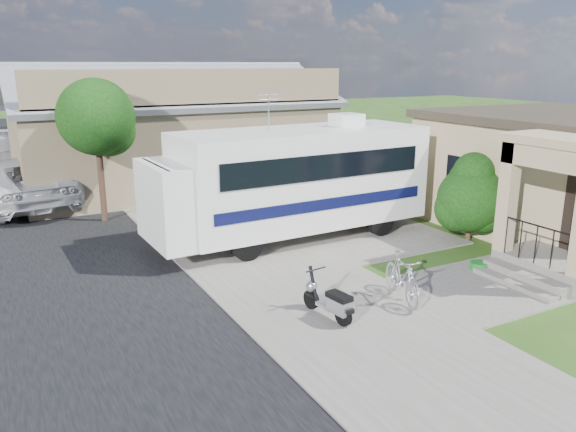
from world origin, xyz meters
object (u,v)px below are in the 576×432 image
motorhome (292,179)px  pickup_truck (19,182)px  shrub (471,196)px  bicycle (402,280)px  garden_hose (479,267)px  scooter (330,301)px

motorhome → pickup_truck: size_ratio=1.29×
shrub → bicycle: size_ratio=1.51×
garden_hose → shrub: bearing=50.4°
motorhome → pickup_truck: motorhome is taller
bicycle → garden_hose: 3.00m
shrub → bicycle: 5.33m
bicycle → motorhome: bearing=104.1°
scooter → garden_hose: (4.76, 0.59, -0.32)m
scooter → motorhome: bearing=60.9°
pickup_truck → garden_hose: size_ratio=14.21×
shrub → garden_hose: shrub is taller
bicycle → garden_hose: (2.92, 0.55, -0.41)m
bicycle → garden_hose: bearing=26.2°
garden_hose → bicycle: bearing=-169.3°
motorhome → bicycle: 5.30m
scooter → pickup_truck: size_ratio=0.22×
motorhome → bicycle: bearing=-93.3°
scooter → bicycle: 1.84m
shrub → motorhome: bearing=150.2°
bicycle → garden_hose: size_ratio=3.82×
motorhome → bicycle: size_ratio=4.79×
motorhome → garden_hose: motorhome is taller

